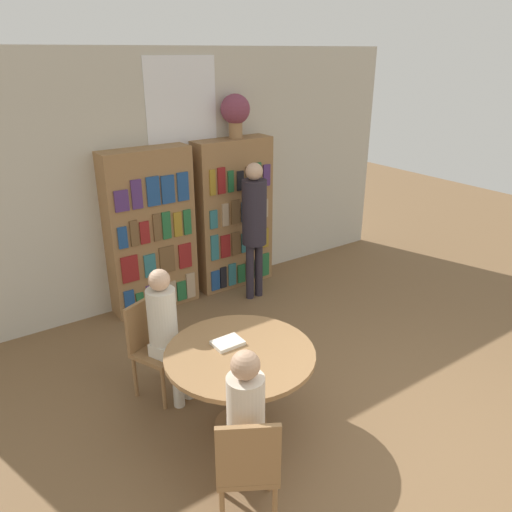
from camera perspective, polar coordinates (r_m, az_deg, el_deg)
name	(u,v)px	position (r m, az deg, el deg)	size (l,w,h in m)	color
ground_plane	(413,457)	(4.39, 17.53, -21.07)	(16.00, 16.00, 0.00)	brown
wall_back	(185,177)	(6.26, -8.17, 8.90)	(6.40, 0.07, 3.00)	beige
bookshelf_left	(151,232)	(6.01, -11.93, 2.71)	(1.04, 0.34, 1.95)	olive
bookshelf_right	(233,215)	(6.51, -2.59, 4.74)	(1.04, 0.34, 1.95)	olive
flower_vase	(235,111)	(6.28, -2.38, 16.19)	(0.36, 0.36, 0.53)	#997047
reading_table	(240,365)	(4.10, -1.84, -12.31)	(1.21, 1.21, 0.73)	olive
chair_near_camera	(247,464)	(3.45, -0.99, -22.72)	(0.55, 0.55, 0.90)	olive
chair_left_side	(153,343)	(4.66, -11.69, -9.67)	(0.53, 0.53, 0.90)	olive
seated_reader_left	(167,328)	(4.45, -10.17, -8.09)	(0.36, 0.40, 1.26)	beige
seated_reader_right	(245,419)	(3.44, -1.21, -18.12)	(0.38, 0.40, 1.26)	beige
librarian_standing	(254,218)	(6.08, -0.21, 4.41)	(0.30, 0.57, 1.74)	#28232D
open_book_on_table	(228,343)	(4.13, -3.25, -9.87)	(0.24, 0.18, 0.03)	silver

